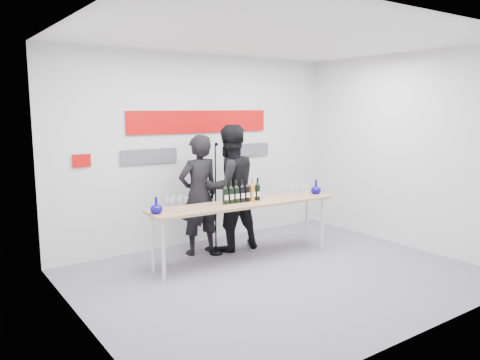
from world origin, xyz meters
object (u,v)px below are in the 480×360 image
(presenter_left, at_px, (199,195))
(mic_stand, at_px, (216,221))
(presenter_right, at_px, (229,188))
(tasting_table, at_px, (244,207))

(presenter_left, relative_size, mic_stand, 1.06)
(presenter_left, bearing_deg, presenter_right, 170.94)
(tasting_table, relative_size, presenter_right, 1.48)
(presenter_left, height_order, mic_stand, presenter_left)
(presenter_left, height_order, presenter_right, presenter_right)
(tasting_table, xyz_separation_m, mic_stand, (-0.19, 0.45, -0.27))
(tasting_table, height_order, mic_stand, mic_stand)
(tasting_table, height_order, presenter_right, presenter_right)
(presenter_left, distance_m, presenter_right, 0.50)
(presenter_right, relative_size, mic_stand, 1.15)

